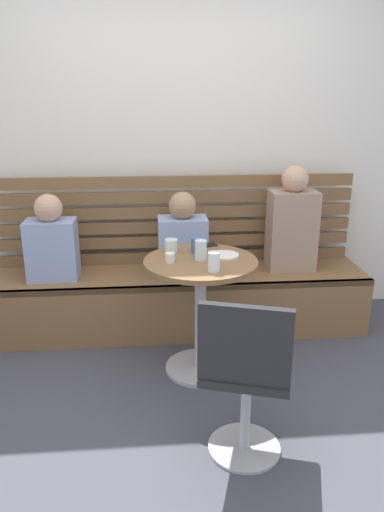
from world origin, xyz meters
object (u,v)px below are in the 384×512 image
object	(u,v)px
person_adult	(292,224)
cup_water_clear	(214,262)
cafe_table	(200,294)
cup_glass_short	(171,246)
person_child_middle	(183,239)
cup_glass_tall	(201,250)
cup_espresso_small	(170,258)
person_child_left	(52,242)
plate_small	(225,255)
white_chair	(246,374)
booth_bench	(179,301)
cup_mug_blue	(198,245)
phone_on_table	(206,245)

from	to	relation	value
person_adult	cup_water_clear	bearing A→B (deg)	-129.53
cafe_table	cup_glass_short	xyz separation A→B (m)	(-0.17, 0.17, 0.26)
person_child_middle	cup_glass_tall	bearing A→B (deg)	-82.97
cup_espresso_small	person_adult	bearing A→B (deg)	35.37
cup_glass_tall	person_child_left	bearing A→B (deg)	149.86
cup_water_clear	cup_glass_tall	bearing A→B (deg)	104.96
cup_espresso_small	plate_small	size ratio (longest dim) A/B	0.33
white_chair	person_child_middle	bearing A→B (deg)	98.03
booth_bench	cafe_table	bearing A→B (deg)	-80.78
cup_glass_tall	cup_mug_blue	bearing A→B (deg)	90.78
booth_bench	cup_water_clear	distance (m)	0.98
cup_glass_tall	plate_small	size ratio (longest dim) A/B	0.71
booth_bench	person_child_middle	distance (m)	0.48
white_chair	plate_small	bearing A→B (deg)	88.13
person_child_left	cup_mug_blue	distance (m)	1.06
cup_espresso_small	cup_glass_tall	bearing A→B (deg)	7.57
cup_mug_blue	phone_on_table	distance (m)	0.15
cup_water_clear	plate_small	bearing A→B (deg)	68.46
white_chair	phone_on_table	distance (m)	1.12
cafe_table	person_adult	xyz separation A→B (m)	(0.73, 0.62, 0.26)
cup_glass_short	plate_small	xyz separation A→B (m)	(0.32, -0.11, -0.03)
cup_espresso_small	white_chair	bearing A→B (deg)	-68.72
person_adult	cup_mug_blue	world-z (taller)	person_adult
cafe_table	person_child_middle	world-z (taller)	person_child_middle
person_adult	person_child_middle	xyz separation A→B (m)	(-0.80, -0.06, -0.08)
booth_bench	cup_espresso_small	size ratio (longest dim) A/B	48.21
white_chair	person_child_left	distance (m)	1.78
person_child_left	cup_espresso_small	bearing A→B (deg)	-36.68
cup_glass_tall	phone_on_table	size ratio (longest dim) A/B	0.86
cup_espresso_small	plate_small	world-z (taller)	cup_espresso_small
booth_bench	plate_small	size ratio (longest dim) A/B	15.88
cafe_table	cup_espresso_small	world-z (taller)	cup_espresso_small
cup_espresso_small	cup_water_clear	size ratio (longest dim) A/B	0.51
cup_espresso_small	cup_water_clear	xyz separation A→B (m)	(0.23, -0.17, 0.03)
person_child_middle	cup_glass_tall	distance (m)	0.57
booth_bench	cup_mug_blue	bearing A→B (deg)	-78.07
white_chair	cup_glass_short	xyz separation A→B (m)	(-0.29, 0.98, 0.32)
person_child_left	cup_glass_tall	distance (m)	1.13
cafe_table	cup_glass_tall	bearing A→B (deg)	-41.95
person_child_left	cup_water_clear	distance (m)	1.28
cup_water_clear	cup_mug_blue	bearing A→B (deg)	99.10
cup_glass_tall	cup_mug_blue	world-z (taller)	cup_glass_tall
booth_bench	cup_water_clear	xyz separation A→B (m)	(0.15, -0.78, 0.57)
white_chair	cup_water_clear	xyz separation A→B (m)	(-0.07, 0.61, 0.33)
booth_bench	cup_water_clear	bearing A→B (deg)	-79.30
person_adult	cup_water_clear	world-z (taller)	person_adult
person_adult	phone_on_table	bearing A→B (deg)	-152.18
cup_glass_tall	cup_espresso_small	size ratio (longest dim) A/B	2.14
white_chair	phone_on_table	bearing A→B (deg)	93.30
booth_bench	person_adult	world-z (taller)	person_adult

